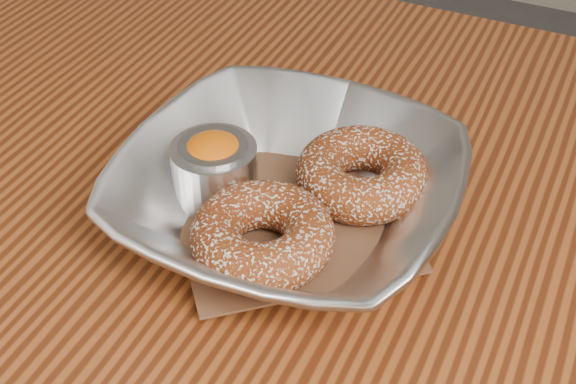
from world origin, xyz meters
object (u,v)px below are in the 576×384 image
at_px(donut_front, 262,235).
at_px(ramekin, 215,168).
at_px(serving_bowl, 288,196).
at_px(donut_back, 362,174).

xyz_separation_m(donut_front, ramekin, (-0.05, 0.04, 0.01)).
bearing_deg(ramekin, serving_bowl, 1.27).
relative_size(serving_bowl, donut_front, 2.44).
height_order(donut_front, ramekin, ramekin).
xyz_separation_m(serving_bowl, ramekin, (-0.05, -0.00, 0.01)).
bearing_deg(serving_bowl, ramekin, -178.73).
distance_m(donut_front, ramekin, 0.07).
xyz_separation_m(serving_bowl, donut_front, (0.00, -0.04, -0.00)).
distance_m(donut_back, donut_front, 0.09).
distance_m(serving_bowl, donut_back, 0.06).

